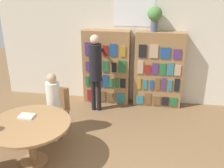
# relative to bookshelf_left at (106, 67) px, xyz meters

# --- Properties ---
(wall_back) EXTENTS (6.40, 0.07, 3.00)m
(wall_back) POSITION_rel_bookshelf_left_xyz_m (0.60, 0.19, 0.65)
(wall_back) COLOR beige
(wall_back) RESTS_ON ground_plane
(bookshelf_left) EXTENTS (1.08, 0.34, 1.73)m
(bookshelf_left) POSITION_rel_bookshelf_left_xyz_m (0.00, 0.00, 0.00)
(bookshelf_left) COLOR olive
(bookshelf_left) RESTS_ON ground_plane
(bookshelf_right) EXTENTS (1.08, 0.34, 1.73)m
(bookshelf_right) POSITION_rel_bookshelf_left_xyz_m (1.20, -0.00, 0.00)
(bookshelf_right) COLOR olive
(bookshelf_right) RESTS_ON ground_plane
(flower_vase) EXTENTS (0.31, 0.31, 0.53)m
(flower_vase) POSITION_rel_bookshelf_left_xyz_m (1.05, 0.00, 1.20)
(flower_vase) COLOR #475166
(flower_vase) RESTS_ON bookshelf_right
(reading_table) EXTENTS (1.27, 1.27, 0.72)m
(reading_table) POSITION_rel_bookshelf_left_xyz_m (-0.77, -2.46, -0.25)
(reading_table) COLOR olive
(reading_table) RESTS_ON ground_plane
(chair_left_side) EXTENTS (0.43, 0.43, 0.90)m
(chair_left_side) POSITION_rel_bookshelf_left_xyz_m (-0.68, -1.49, -0.36)
(chair_left_side) COLOR olive
(chair_left_side) RESTS_ON ground_plane
(seated_reader_left) EXTENTS (0.28, 0.37, 1.24)m
(seated_reader_left) POSITION_rel_bookshelf_left_xyz_m (-0.70, -1.68, -0.16)
(seated_reader_left) COLOR beige
(seated_reader_left) RESTS_ON ground_plane
(librarian_standing) EXTENTS (0.27, 0.54, 1.72)m
(librarian_standing) POSITION_rel_bookshelf_left_xyz_m (-0.15, -0.50, 0.18)
(librarian_standing) COLOR black
(librarian_standing) RESTS_ON ground_plane
(open_book_on_table) EXTENTS (0.24, 0.18, 0.03)m
(open_book_on_table) POSITION_rel_bookshelf_left_xyz_m (-0.89, -2.29, -0.12)
(open_book_on_table) COLOR silver
(open_book_on_table) RESTS_ON reading_table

